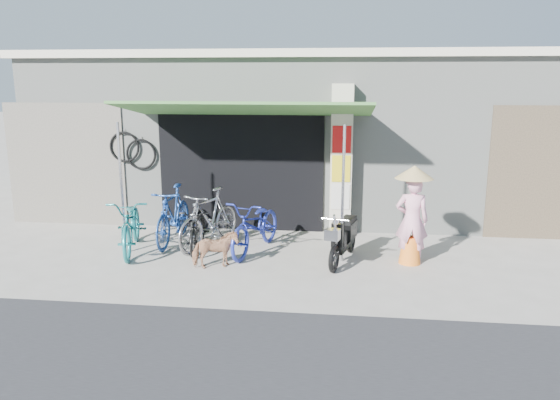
# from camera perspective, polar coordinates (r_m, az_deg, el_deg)

# --- Properties ---
(ground) EXTENTS (80.00, 80.00, 0.00)m
(ground) POSITION_cam_1_polar(r_m,az_deg,el_deg) (8.92, 0.52, -7.72)
(ground) COLOR #A29C93
(ground) RESTS_ON ground
(bicycle_shop) EXTENTS (12.30, 5.30, 3.66)m
(bicycle_shop) POSITION_cam_1_polar(r_m,az_deg,el_deg) (13.50, 2.92, 7.22)
(bicycle_shop) COLOR #959A92
(bicycle_shop) RESTS_ON ground
(shop_pillar) EXTENTS (0.42, 0.44, 3.00)m
(shop_pillar) POSITION_cam_1_polar(r_m,az_deg,el_deg) (10.88, 6.43, 4.07)
(shop_pillar) COLOR beige
(shop_pillar) RESTS_ON ground
(awning) EXTENTS (4.60, 1.88, 2.72)m
(awning) POSITION_cam_1_polar(r_m,az_deg,el_deg) (10.12, -3.58, 9.27)
(awning) COLOR #396B30
(awning) RESTS_ON ground
(neighbour_right) EXTENTS (2.60, 0.06, 2.60)m
(neighbour_right) POSITION_cam_1_polar(r_m,az_deg,el_deg) (11.78, 27.04, 2.44)
(neighbour_right) COLOR brown
(neighbour_right) RESTS_ON ground
(neighbour_left) EXTENTS (2.60, 0.06, 2.60)m
(neighbour_left) POSITION_cam_1_polar(r_m,az_deg,el_deg) (12.54, -21.45, 3.49)
(neighbour_left) COLOR #6B665B
(neighbour_left) RESTS_ON ground
(bike_teal) EXTENTS (1.16, 2.06, 1.03)m
(bike_teal) POSITION_cam_1_polar(r_m,az_deg,el_deg) (10.26, -15.22, -2.45)
(bike_teal) COLOR #1A7778
(bike_teal) RESTS_ON ground
(bike_blue) EXTENTS (0.57, 1.85, 1.10)m
(bike_blue) POSITION_cam_1_polar(r_m,az_deg,el_deg) (10.58, -11.11, -1.56)
(bike_blue) COLOR #204693
(bike_blue) RESTS_ON ground
(bike_black) EXTENTS (0.70, 1.57, 0.80)m
(bike_black) POSITION_cam_1_polar(r_m,az_deg,el_deg) (10.18, -8.56, -2.91)
(bike_black) COLOR black
(bike_black) RESTS_ON ground
(bike_silver) EXTENTS (1.15, 1.90, 1.10)m
(bike_silver) POSITION_cam_1_polar(r_m,az_deg,el_deg) (10.21, -7.40, -1.95)
(bike_silver) COLOR #9C9CA0
(bike_silver) RESTS_ON ground
(bike_navy) EXTENTS (1.14, 2.00, 1.00)m
(bike_navy) POSITION_cam_1_polar(r_m,az_deg,el_deg) (9.88, -2.51, -2.67)
(bike_navy) COLOR #2330A1
(bike_navy) RESTS_ON ground
(street_dog) EXTENTS (0.83, 0.60, 0.64)m
(street_dog) POSITION_cam_1_polar(r_m,az_deg,el_deg) (9.15, -6.80, -5.18)
(street_dog) COLOR tan
(street_dog) RESTS_ON ground
(moped) EXTENTS (0.60, 1.57, 0.90)m
(moped) POSITION_cam_1_polar(r_m,az_deg,el_deg) (9.45, 6.68, -4.00)
(moped) COLOR black
(moped) RESTS_ON ground
(nun) EXTENTS (0.64, 0.64, 1.69)m
(nun) POSITION_cam_1_polar(r_m,az_deg,el_deg) (9.45, 13.64, -1.57)
(nun) COLOR pink
(nun) RESTS_ON ground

